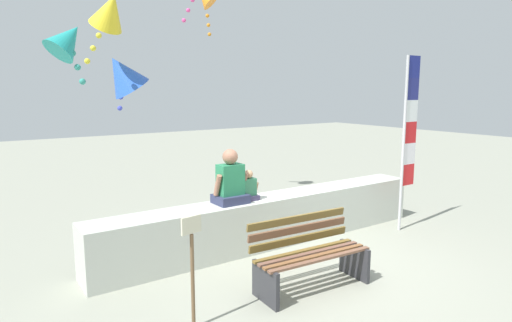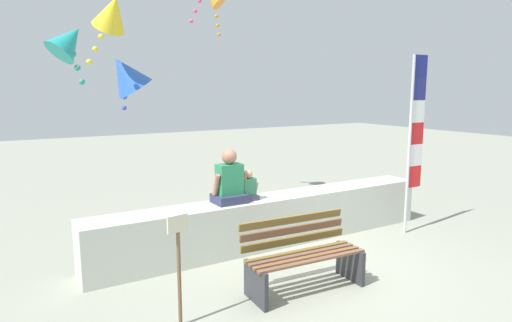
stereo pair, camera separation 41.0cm
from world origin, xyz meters
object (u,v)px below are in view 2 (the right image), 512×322
at_px(person_adult, 229,182).
at_px(kite_teal, 69,41).
at_px(person_child, 248,188).
at_px(kite_yellow, 112,13).
at_px(kite_blue, 126,74).
at_px(park_bench, 302,257).
at_px(flag_banner, 414,132).
at_px(sign_post, 179,261).

xyz_separation_m(person_adult, kite_teal, (-2.03, 0.64, 2.00)).
relative_size(person_child, kite_yellow, 0.43).
xyz_separation_m(person_adult, kite_blue, (-1.13, 1.31, 1.61)).
height_order(park_bench, kite_yellow, kite_yellow).
relative_size(flag_banner, kite_teal, 3.43).
relative_size(park_bench, person_adult, 1.89).
height_order(person_adult, sign_post, person_adult).
relative_size(person_child, kite_teal, 0.53).
bearing_deg(person_child, kite_blue, 137.98).
distance_m(flag_banner, kite_blue, 4.85).
bearing_deg(sign_post, park_bench, 2.30).
relative_size(kite_teal, sign_post, 0.73).
bearing_deg(flag_banner, kite_yellow, 159.00).
bearing_deg(kite_teal, flag_banner, -14.79).
distance_m(person_child, kite_blue, 2.62).
bearing_deg(kite_yellow, person_child, -30.85).
bearing_deg(kite_teal, sign_post, -75.46).
distance_m(person_adult, kite_blue, 2.36).
xyz_separation_m(flag_banner, kite_blue, (-4.30, 2.04, 0.96)).
bearing_deg(flag_banner, park_bench, -164.37).
distance_m(park_bench, sign_post, 1.68).
relative_size(park_bench, kite_teal, 1.74).
bearing_deg(person_adult, sign_post, -131.57).
relative_size(person_adult, kite_blue, 0.85).
bearing_deg(sign_post, kite_blue, 83.96).
bearing_deg(flag_banner, person_adult, 167.04).
distance_m(kite_yellow, sign_post, 3.88).
bearing_deg(kite_yellow, flag_banner, -21.00).
bearing_deg(person_child, park_bench, -94.32).
height_order(park_bench, sign_post, sign_post).
height_order(person_adult, person_child, person_adult).
distance_m(person_adult, kite_yellow, 3.00).
distance_m(person_adult, person_child, 0.35).
height_order(person_child, kite_yellow, kite_yellow).
height_order(park_bench, person_adult, person_adult).
height_order(flag_banner, kite_blue, kite_blue).
bearing_deg(kite_blue, kite_yellow, -128.04).
bearing_deg(kite_blue, person_adult, -49.32).
bearing_deg(kite_blue, person_child, -42.02).
height_order(park_bench, kite_blue, kite_blue).
xyz_separation_m(person_child, sign_post, (-1.77, -1.62, -0.25)).
bearing_deg(park_bench, person_adult, 97.69).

